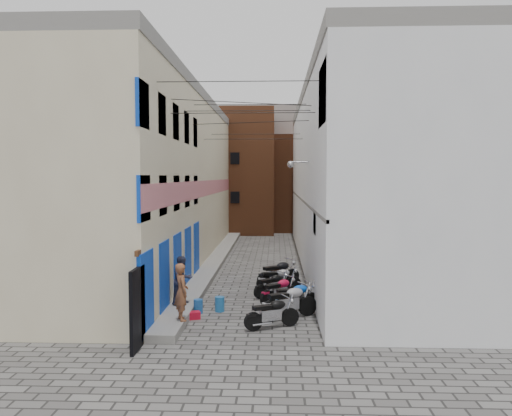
# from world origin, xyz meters

# --- Properties ---
(ground) EXTENTS (90.00, 90.00, 0.00)m
(ground) POSITION_xyz_m (0.00, 0.00, 0.00)
(ground) COLOR #4E4B49
(ground) RESTS_ON ground
(plinth) EXTENTS (0.90, 26.00, 0.25)m
(plinth) POSITION_xyz_m (-2.05, 13.00, 0.12)
(plinth) COLOR gray
(plinth) RESTS_ON ground
(building_left) EXTENTS (5.10, 27.00, 9.00)m
(building_left) POSITION_xyz_m (-4.98, 12.95, 4.50)
(building_left) COLOR beige
(building_left) RESTS_ON ground
(building_right) EXTENTS (5.94, 26.00, 9.00)m
(building_right) POSITION_xyz_m (5.00, 13.00, 4.51)
(building_right) COLOR white
(building_right) RESTS_ON ground
(building_far_brick_left) EXTENTS (6.00, 6.00, 10.00)m
(building_far_brick_left) POSITION_xyz_m (-2.00, 28.00, 5.00)
(building_far_brick_left) COLOR brown
(building_far_brick_left) RESTS_ON ground
(building_far_brick_right) EXTENTS (5.00, 6.00, 8.00)m
(building_far_brick_right) POSITION_xyz_m (3.00, 30.00, 4.00)
(building_far_brick_right) COLOR brown
(building_far_brick_right) RESTS_ON ground
(building_far_concrete) EXTENTS (8.00, 5.00, 11.00)m
(building_far_concrete) POSITION_xyz_m (0.00, 34.00, 5.50)
(building_far_concrete) COLOR gray
(building_far_concrete) RESTS_ON ground
(far_shopfront) EXTENTS (2.00, 0.30, 2.40)m
(far_shopfront) POSITION_xyz_m (0.00, 25.20, 1.20)
(far_shopfront) COLOR black
(far_shopfront) RESTS_ON ground
(overhead_wires) EXTENTS (5.80, 13.02, 1.32)m
(overhead_wires) POSITION_xyz_m (0.00, 7.64, 7.12)
(overhead_wires) COLOR black
(overhead_wires) RESTS_ON ground
(motorcycle_a) EXTENTS (1.87, 1.29, 1.04)m
(motorcycle_a) POSITION_xyz_m (1.05, 1.56, 0.52)
(motorcycle_a) COLOR black
(motorcycle_a) RESTS_ON ground
(motorcycle_b) EXTENTS (2.15, 1.59, 1.21)m
(motorcycle_b) POSITION_xyz_m (1.58, 2.64, 0.60)
(motorcycle_b) COLOR #9E9DA2
(motorcycle_b) RESTS_ON ground
(motorcycle_c) EXTENTS (1.95, 1.15, 1.08)m
(motorcycle_c) POSITION_xyz_m (1.82, 3.61, 0.54)
(motorcycle_c) COLOR blue
(motorcycle_c) RESTS_ON ground
(motorcycle_d) EXTENTS (1.71, 1.62, 1.04)m
(motorcycle_d) POSITION_xyz_m (1.30, 4.58, 0.52)
(motorcycle_d) COLOR red
(motorcycle_d) RESTS_ON ground
(motorcycle_e) EXTENTS (1.69, 1.51, 1.00)m
(motorcycle_e) POSITION_xyz_m (1.04, 5.59, 0.50)
(motorcycle_e) COLOR black
(motorcycle_e) RESTS_ON ground
(motorcycle_f) EXTENTS (1.89, 0.85, 1.05)m
(motorcycle_f) POSITION_xyz_m (1.27, 6.61, 0.53)
(motorcycle_f) COLOR #9C9CA0
(motorcycle_f) RESTS_ON ground
(motorcycle_g) EXTENTS (2.10, 1.78, 1.22)m
(motorcycle_g) POSITION_xyz_m (1.28, 7.44, 0.61)
(motorcycle_g) COLOR black
(motorcycle_g) RESTS_ON ground
(person_a) EXTENTS (0.65, 0.75, 1.74)m
(person_a) POSITION_xyz_m (-1.70, 1.50, 1.12)
(person_a) COLOR brown
(person_a) RESTS_ON plinth
(person_b) EXTENTS (1.00, 1.01, 1.64)m
(person_b) POSITION_xyz_m (-2.03, 3.42, 1.07)
(person_b) COLOR #2D3044
(person_b) RESTS_ON plinth
(water_jug_near) EXTENTS (0.34, 0.34, 0.48)m
(water_jug_near) POSITION_xyz_m (-1.45, 3.14, 0.24)
(water_jug_near) COLOR #205AA2
(water_jug_near) RESTS_ON ground
(water_jug_far) EXTENTS (0.39, 0.39, 0.51)m
(water_jug_far) POSITION_xyz_m (-0.76, 3.41, 0.25)
(water_jug_far) COLOR #2268AC
(water_jug_far) RESTS_ON ground
(red_crate) EXTENTS (0.46, 0.40, 0.24)m
(red_crate) POSITION_xyz_m (-1.49, 2.48, 0.12)
(red_crate) COLOR #B50C25
(red_crate) RESTS_ON ground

